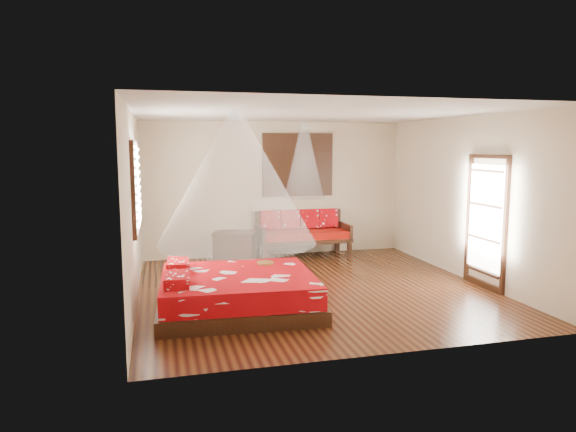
% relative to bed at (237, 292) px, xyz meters
% --- Properties ---
extents(room, '(5.54, 5.54, 2.84)m').
position_rel_bed_xyz_m(room, '(1.37, 0.75, 1.15)').
color(room, black).
rests_on(room, ground).
extents(bed, '(2.31, 2.11, 0.65)m').
position_rel_bed_xyz_m(bed, '(0.00, 0.00, 0.00)').
color(bed, black).
rests_on(bed, floor).
extents(daybed, '(1.89, 0.84, 0.97)m').
position_rel_bed_xyz_m(daybed, '(1.85, 3.14, 0.27)').
color(daybed, black).
rests_on(daybed, floor).
extents(storage_chest, '(0.99, 0.85, 0.57)m').
position_rel_bed_xyz_m(storage_chest, '(0.45, 3.20, 0.04)').
color(storage_chest, black).
rests_on(storage_chest, floor).
extents(shutter_panel, '(1.52, 0.06, 1.32)m').
position_rel_bed_xyz_m(shutter_panel, '(1.85, 3.47, 1.65)').
color(shutter_panel, black).
rests_on(shutter_panel, wall_back).
extents(window_left, '(0.10, 1.74, 1.34)m').
position_rel_bed_xyz_m(window_left, '(-1.34, 0.95, 1.45)').
color(window_left, black).
rests_on(window_left, wall_left).
extents(glazed_door, '(0.08, 1.02, 2.16)m').
position_rel_bed_xyz_m(glazed_door, '(4.09, 0.15, 0.82)').
color(glazed_door, black).
rests_on(glazed_door, floor).
extents(wine_tray, '(0.26, 0.26, 0.21)m').
position_rel_bed_xyz_m(wine_tray, '(0.53, 0.55, 0.30)').
color(wine_tray, brown).
rests_on(wine_tray, bed).
extents(mosquito_net_main, '(2.20, 2.20, 1.80)m').
position_rel_bed_xyz_m(mosquito_net_main, '(0.02, -0.00, 1.60)').
color(mosquito_net_main, white).
rests_on(mosquito_net_main, ceiling).
extents(mosquito_net_daybed, '(0.81, 0.81, 1.50)m').
position_rel_bed_xyz_m(mosquito_net_daybed, '(1.85, 3.00, 1.75)').
color(mosquito_net_daybed, white).
rests_on(mosquito_net_daybed, ceiling).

